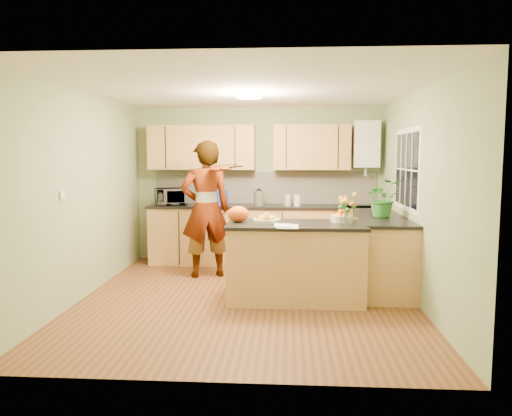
{
  "coord_description": "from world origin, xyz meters",
  "views": [
    {
      "loc": [
        0.49,
        -5.89,
        1.75
      ],
      "look_at": [
        0.07,
        0.5,
        1.05
      ],
      "focal_mm": 35.0,
      "sensor_mm": 36.0,
      "label": 1
    }
  ],
  "objects": [
    {
      "name": "wall_back",
      "position": [
        0.0,
        2.25,
        1.25
      ],
      "size": [
        4.0,
        0.02,
        2.5
      ],
      "primitive_type": "cube",
      "color": "gray",
      "rests_on": "floor"
    },
    {
      "name": "orange_bag",
      "position": [
        -0.11,
        0.04,
        1.03
      ],
      "size": [
        0.32,
        0.3,
        0.19
      ],
      "primitive_type": "ellipsoid",
      "rotation": [
        0.0,
        0.0,
        0.4
      ],
      "color": "#E64F12",
      "rests_on": "peninsula_island"
    },
    {
      "name": "potted_plant",
      "position": [
        1.7,
        0.56,
        1.19
      ],
      "size": [
        0.5,
        0.45,
        0.49
      ],
      "primitive_type": "imported",
      "rotation": [
        0.0,
        0.0,
        0.15
      ],
      "color": "#2C7727",
      "rests_on": "right_counter"
    },
    {
      "name": "right_counter",
      "position": [
        1.7,
        0.85,
        0.47
      ],
      "size": [
        0.62,
        2.24,
        0.94
      ],
      "color": "tan",
      "rests_on": "floor"
    },
    {
      "name": "ceiling_lamp",
      "position": [
        0.0,
        0.3,
        2.46
      ],
      "size": [
        0.3,
        0.3,
        0.07
      ],
      "color": "#FFEABF",
      "rests_on": "ceiling"
    },
    {
      "name": "window_right",
      "position": [
        1.99,
        0.6,
        1.55
      ],
      "size": [
        0.01,
        1.3,
        1.05
      ],
      "color": "white",
      "rests_on": "wall_right"
    },
    {
      "name": "papers",
      "position": [
        0.48,
        -0.31,
        0.94
      ],
      "size": [
        0.25,
        0.34,
        0.01
      ],
      "primitive_type": "cube",
      "color": "silver",
      "rests_on": "peninsula_island"
    },
    {
      "name": "splashback",
      "position": [
        0.1,
        2.23,
        1.2
      ],
      "size": [
        3.6,
        0.02,
        0.52
      ],
      "primitive_type": "cube",
      "color": "beige",
      "rests_on": "back_counter"
    },
    {
      "name": "violin",
      "position": [
        -0.48,
        0.85,
        1.55
      ],
      "size": [
        0.63,
        0.55,
        0.16
      ],
      "primitive_type": null,
      "rotation": [
        0.17,
        0.0,
        -0.61
      ],
      "color": "#4B1304",
      "rests_on": "violinist"
    },
    {
      "name": "orange_bowl",
      "position": [
        1.13,
        0.14,
        1.0
      ],
      "size": [
        0.26,
        0.26,
        0.15
      ],
      "color": "beige",
      "rests_on": "peninsula_island"
    },
    {
      "name": "floor",
      "position": [
        0.0,
        0.0,
        0.0
      ],
      "size": [
        4.5,
        4.5,
        0.0
      ],
      "primitive_type": "plane",
      "color": "#553618",
      "rests_on": "ground"
    },
    {
      "name": "wall_front",
      "position": [
        0.0,
        -2.25,
        1.25
      ],
      "size": [
        4.0,
        0.02,
        2.5
      ],
      "primitive_type": "cube",
      "color": "gray",
      "rests_on": "floor"
    },
    {
      "name": "fruit_dish",
      "position": [
        0.23,
        -0.01,
        0.98
      ],
      "size": [
        0.32,
        0.32,
        0.11
      ],
      "color": "beige",
      "rests_on": "peninsula_island"
    },
    {
      "name": "jar_white",
      "position": [
        0.63,
        1.9,
        1.03
      ],
      "size": [
        0.14,
        0.14,
        0.17
      ],
      "primitive_type": "cylinder",
      "rotation": [
        0.0,
        0.0,
        0.34
      ],
      "color": "white",
      "rests_on": "back_counter"
    },
    {
      "name": "light_switch",
      "position": [
        -1.99,
        -0.6,
        1.3
      ],
      "size": [
        0.02,
        0.09,
        0.09
      ],
      "primitive_type": "cube",
      "color": "white",
      "rests_on": "wall_left"
    },
    {
      "name": "kettle",
      "position": [
        0.03,
        1.91,
        1.07
      ],
      "size": [
        0.17,
        0.17,
        0.31
      ],
      "rotation": [
        0.0,
        0.0,
        0.27
      ],
      "color": "#BCBCC1",
      "rests_on": "back_counter"
    },
    {
      "name": "violinist",
      "position": [
        -0.68,
        1.07,
        0.97
      ],
      "size": [
        0.81,
        0.66,
        1.93
      ],
      "primitive_type": "imported",
      "rotation": [
        0.0,
        0.0,
        3.46
      ],
      "color": "tan",
      "rests_on": "floor"
    },
    {
      "name": "wall_right",
      "position": [
        2.0,
        0.0,
        1.25
      ],
      "size": [
        0.02,
        4.5,
        2.5
      ],
      "primitive_type": "cube",
      "color": "gray",
      "rests_on": "floor"
    },
    {
      "name": "back_counter",
      "position": [
        0.1,
        1.95,
        0.47
      ],
      "size": [
        3.64,
        0.62,
        0.94
      ],
      "color": "tan",
      "rests_on": "floor"
    },
    {
      "name": "ceiling",
      "position": [
        0.0,
        0.0,
        2.5
      ],
      "size": [
        4.0,
        4.5,
        0.02
      ],
      "primitive_type": "cube",
      "color": "white",
      "rests_on": "wall_back"
    },
    {
      "name": "peninsula_island",
      "position": [
        0.58,
        -0.01,
        0.47
      ],
      "size": [
        1.63,
        0.83,
        0.93
      ],
      "color": "tan",
      "rests_on": "floor"
    },
    {
      "name": "wall_left",
      "position": [
        -2.0,
        0.0,
        1.25
      ],
      "size": [
        0.02,
        4.5,
        2.5
      ],
      "primitive_type": "cube",
      "color": "gray",
      "rests_on": "floor"
    },
    {
      "name": "boiler",
      "position": [
        1.7,
        2.09,
        1.9
      ],
      "size": [
        0.4,
        0.3,
        0.86
      ],
      "color": "white",
      "rests_on": "wall_back"
    },
    {
      "name": "upper_cabinets",
      "position": [
        -0.18,
        2.08,
        1.85
      ],
      "size": [
        3.2,
        0.34,
        0.7
      ],
      "color": "tan",
      "rests_on": "wall_back"
    },
    {
      "name": "flower_vase",
      "position": [
        1.18,
        -0.19,
        1.22
      ],
      "size": [
        0.23,
        0.23,
        0.43
      ],
      "rotation": [
        0.0,
        0.0,
        -0.21
      ],
      "color": "silver",
      "rests_on": "peninsula_island"
    },
    {
      "name": "microwave",
      "position": [
        -1.38,
        1.91,
        1.07
      ],
      "size": [
        0.57,
        0.49,
        0.27
      ],
      "primitive_type": "imported",
      "rotation": [
        0.0,
        0.0,
        0.4
      ],
      "color": "white",
      "rests_on": "back_counter"
    },
    {
      "name": "blue_box",
      "position": [
        -0.63,
        1.93,
        1.06
      ],
      "size": [
        0.34,
        0.29,
        0.23
      ],
      "primitive_type": "cube",
      "rotation": [
        0.0,
        0.0,
        0.32
      ],
      "color": "navy",
      "rests_on": "back_counter"
    },
    {
      "name": "jar_cream",
      "position": [
        0.48,
        1.99,
        1.02
      ],
      "size": [
        0.13,
        0.13,
        0.17
      ],
      "primitive_type": "cylinder",
      "rotation": [
        0.0,
        0.0,
        -0.26
      ],
      "color": "beige",
      "rests_on": "back_counter"
    }
  ]
}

